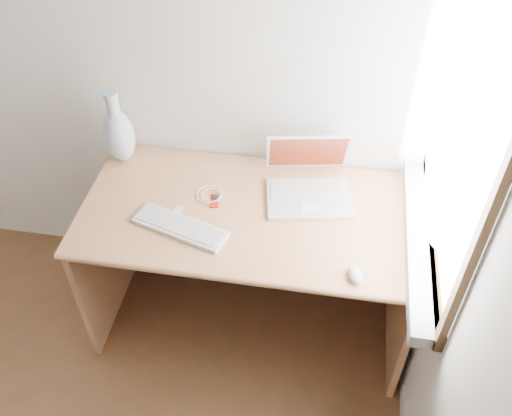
% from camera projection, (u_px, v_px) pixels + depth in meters
% --- Properties ---
extents(back_wall, '(3.50, 0.04, 2.60)m').
position_uv_depth(back_wall, '(31.00, 32.00, 2.40)').
color(back_wall, white).
rests_on(back_wall, floor).
extents(window, '(0.11, 0.99, 1.10)m').
position_uv_depth(window, '(456.00, 142.00, 1.90)').
color(window, white).
rests_on(window, right_wall).
extents(desk, '(1.43, 0.72, 0.76)m').
position_uv_depth(desk, '(254.00, 232.00, 2.62)').
color(desk, tan).
rests_on(desk, floor).
extents(laptop, '(0.40, 0.36, 0.25)m').
position_uv_depth(laptop, '(311.00, 183.00, 2.45)').
color(laptop, silver).
rests_on(laptop, desk).
extents(external_keyboard, '(0.41, 0.23, 0.02)m').
position_uv_depth(external_keyboard, '(180.00, 227.00, 2.32)').
color(external_keyboard, white).
rests_on(external_keyboard, desk).
extents(mouse, '(0.08, 0.10, 0.03)m').
position_uv_depth(mouse, '(355.00, 275.00, 2.14)').
color(mouse, silver).
rests_on(mouse, desk).
extents(ipod, '(0.05, 0.09, 0.01)m').
position_uv_depth(ipod, '(215.00, 201.00, 2.44)').
color(ipod, '#B6160C').
rests_on(ipod, desk).
extents(cable_coil, '(0.12, 0.12, 0.01)m').
position_uv_depth(cable_coil, '(209.00, 195.00, 2.47)').
color(cable_coil, white).
rests_on(cable_coil, desk).
extents(remote, '(0.03, 0.08, 0.01)m').
position_uv_depth(remote, '(177.00, 213.00, 2.39)').
color(remote, white).
rests_on(remote, desk).
extents(vase, '(0.14, 0.14, 0.36)m').
position_uv_depth(vase, '(119.00, 134.00, 2.55)').
color(vase, silver).
rests_on(vase, desk).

